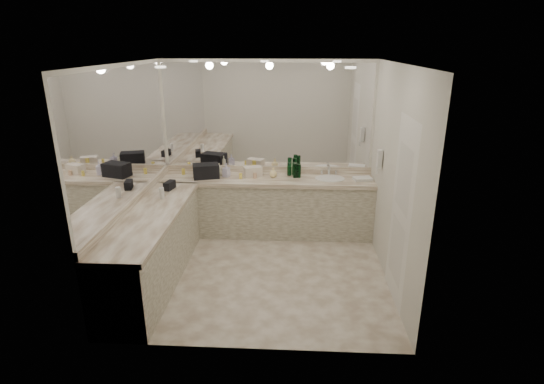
# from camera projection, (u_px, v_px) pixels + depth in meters

# --- Properties ---
(floor) EXTENTS (3.20, 3.20, 0.00)m
(floor) POSITION_uv_depth(u_px,v_px,m) (261.00, 271.00, 5.55)
(floor) COLOR beige
(floor) RESTS_ON ground
(ceiling) EXTENTS (3.20, 3.20, 0.00)m
(ceiling) POSITION_uv_depth(u_px,v_px,m) (259.00, 63.00, 4.68)
(ceiling) COLOR white
(ceiling) RESTS_ON floor
(wall_back) EXTENTS (3.20, 0.02, 2.60)m
(wall_back) POSITION_uv_depth(u_px,v_px,m) (268.00, 147.00, 6.53)
(wall_back) COLOR beige
(wall_back) RESTS_ON floor
(wall_left) EXTENTS (0.02, 3.00, 2.60)m
(wall_left) POSITION_uv_depth(u_px,v_px,m) (130.00, 174.00, 5.19)
(wall_left) COLOR beige
(wall_left) RESTS_ON floor
(wall_right) EXTENTS (0.02, 3.00, 2.60)m
(wall_right) POSITION_uv_depth(u_px,v_px,m) (394.00, 178.00, 5.03)
(wall_right) COLOR beige
(wall_right) RESTS_ON floor
(vanity_back_base) EXTENTS (3.20, 0.60, 0.84)m
(vanity_back_base) POSITION_uv_depth(u_px,v_px,m) (267.00, 207.00, 6.54)
(vanity_back_base) COLOR beige
(vanity_back_base) RESTS_ON floor
(vanity_back_top) EXTENTS (3.20, 0.64, 0.06)m
(vanity_back_top) POSITION_uv_depth(u_px,v_px,m) (266.00, 180.00, 6.38)
(vanity_back_top) COLOR silver
(vanity_back_top) RESTS_ON vanity_back_base
(vanity_left_base) EXTENTS (0.60, 2.40, 0.84)m
(vanity_left_base) POSITION_uv_depth(u_px,v_px,m) (153.00, 250.00, 5.19)
(vanity_left_base) COLOR beige
(vanity_left_base) RESTS_ON floor
(vanity_left_top) EXTENTS (0.64, 2.42, 0.06)m
(vanity_left_top) POSITION_uv_depth(u_px,v_px,m) (150.00, 216.00, 5.04)
(vanity_left_top) COLOR silver
(vanity_left_top) RESTS_ON vanity_left_base
(backsplash_back) EXTENTS (3.20, 0.04, 0.10)m
(backsplash_back) POSITION_uv_depth(u_px,v_px,m) (268.00, 169.00, 6.62)
(backsplash_back) COLOR silver
(backsplash_back) RESTS_ON vanity_back_top
(backsplash_left) EXTENTS (0.04, 3.00, 0.10)m
(backsplash_left) POSITION_uv_depth(u_px,v_px,m) (134.00, 200.00, 5.31)
(backsplash_left) COLOR silver
(backsplash_left) RESTS_ON vanity_left_top
(mirror_back) EXTENTS (3.12, 0.01, 1.55)m
(mirror_back) POSITION_uv_depth(u_px,v_px,m) (267.00, 116.00, 6.36)
(mirror_back) COLOR white
(mirror_back) RESTS_ON wall_back
(mirror_left) EXTENTS (0.01, 2.92, 1.55)m
(mirror_left) POSITION_uv_depth(u_px,v_px,m) (126.00, 136.00, 5.04)
(mirror_left) COLOR white
(mirror_left) RESTS_ON wall_left
(sink) EXTENTS (0.44, 0.44, 0.03)m
(sink) POSITION_uv_depth(u_px,v_px,m) (330.00, 179.00, 6.33)
(sink) COLOR white
(sink) RESTS_ON vanity_back_top
(faucet) EXTENTS (0.24, 0.16, 0.14)m
(faucet) POSITION_uv_depth(u_px,v_px,m) (329.00, 170.00, 6.50)
(faucet) COLOR silver
(faucet) RESTS_ON vanity_back_top
(wall_phone) EXTENTS (0.06, 0.10, 0.24)m
(wall_phone) POSITION_uv_depth(u_px,v_px,m) (379.00, 159.00, 5.68)
(wall_phone) COLOR white
(wall_phone) RESTS_ON wall_right
(door) EXTENTS (0.02, 0.82, 2.10)m
(door) POSITION_uv_depth(u_px,v_px,m) (400.00, 213.00, 4.65)
(door) COLOR white
(door) RESTS_ON wall_right
(black_toiletry_bag) EXTENTS (0.43, 0.33, 0.22)m
(black_toiletry_bag) POSITION_uv_depth(u_px,v_px,m) (206.00, 171.00, 6.34)
(black_toiletry_bag) COLOR black
(black_toiletry_bag) RESTS_ON vanity_back_top
(black_bag_spill) EXTENTS (0.13, 0.22, 0.11)m
(black_bag_spill) POSITION_uv_depth(u_px,v_px,m) (170.00, 186.00, 5.85)
(black_bag_spill) COLOR black
(black_bag_spill) RESTS_ON vanity_left_top
(cream_cosmetic_case) EXTENTS (0.30, 0.24, 0.15)m
(cream_cosmetic_case) POSITION_uv_depth(u_px,v_px,m) (253.00, 172.00, 6.42)
(cream_cosmetic_case) COLOR beige
(cream_cosmetic_case) RESTS_ON vanity_back_top
(hand_towel) EXTENTS (0.29, 0.23, 0.04)m
(hand_towel) POSITION_uv_depth(u_px,v_px,m) (363.00, 179.00, 6.26)
(hand_towel) COLOR white
(hand_towel) RESTS_ON vanity_back_top
(lotion_left) EXTENTS (0.06, 0.06, 0.15)m
(lotion_left) POSITION_uv_depth(u_px,v_px,m) (162.00, 193.00, 5.50)
(lotion_left) COLOR white
(lotion_left) RESTS_ON vanity_left_top
(soap_bottle_a) EXTENTS (0.08, 0.08, 0.19)m
(soap_bottle_a) POSITION_uv_depth(u_px,v_px,m) (219.00, 169.00, 6.45)
(soap_bottle_a) COLOR white
(soap_bottle_a) RESTS_ON vanity_back_top
(soap_bottle_b) EXTENTS (0.12, 0.12, 0.21)m
(soap_bottle_b) POSITION_uv_depth(u_px,v_px,m) (226.00, 170.00, 6.39)
(soap_bottle_b) COLOR silver
(soap_bottle_b) RESTS_ON vanity_back_top
(soap_bottle_c) EXTENTS (0.14, 0.14, 0.15)m
(soap_bottle_c) POSITION_uv_depth(u_px,v_px,m) (273.00, 172.00, 6.38)
(soap_bottle_c) COLOR #FFE79A
(soap_bottle_c) RESTS_ON vanity_back_top
(green_bottle_0) EXTENTS (0.07, 0.07, 0.20)m
(green_bottle_0) POSITION_uv_depth(u_px,v_px,m) (289.00, 169.00, 6.46)
(green_bottle_0) COLOR #0A5220
(green_bottle_0) RESTS_ON vanity_back_top
(green_bottle_1) EXTENTS (0.07, 0.07, 0.20)m
(green_bottle_1) POSITION_uv_depth(u_px,v_px,m) (297.00, 171.00, 6.36)
(green_bottle_1) COLOR #0A5220
(green_bottle_1) RESTS_ON vanity_back_top
(green_bottle_2) EXTENTS (0.07, 0.07, 0.20)m
(green_bottle_2) POSITION_uv_depth(u_px,v_px,m) (294.00, 169.00, 6.47)
(green_bottle_2) COLOR #0A5220
(green_bottle_2) RESTS_ON vanity_back_top
(green_bottle_3) EXTENTS (0.06, 0.06, 0.21)m
(green_bottle_3) POSITION_uv_depth(u_px,v_px,m) (299.00, 171.00, 6.35)
(green_bottle_3) COLOR #0A5220
(green_bottle_3) RESTS_ON vanity_back_top
(green_bottle_4) EXTENTS (0.06, 0.06, 0.22)m
(green_bottle_4) POSITION_uv_depth(u_px,v_px,m) (295.00, 171.00, 6.34)
(green_bottle_4) COLOR #0A5220
(green_bottle_4) RESTS_ON vanity_back_top
(amenity_bottle_0) EXTENTS (0.06, 0.06, 0.15)m
(amenity_bottle_0) POSITION_uv_depth(u_px,v_px,m) (253.00, 170.00, 6.50)
(amenity_bottle_0) COLOR #F2D84C
(amenity_bottle_0) RESTS_ON vanity_back_top
(amenity_bottle_1) EXTENTS (0.06, 0.06, 0.08)m
(amenity_bottle_1) POSITION_uv_depth(u_px,v_px,m) (227.00, 173.00, 6.47)
(amenity_bottle_1) COLOR white
(amenity_bottle_1) RESTS_ON vanity_back_top
(amenity_bottle_2) EXTENTS (0.05, 0.05, 0.09)m
(amenity_bottle_2) POSITION_uv_depth(u_px,v_px,m) (183.00, 172.00, 6.52)
(amenity_bottle_2) COLOR #F2D84C
(amenity_bottle_2) RESTS_ON vanity_back_top
(amenity_bottle_3) EXTENTS (0.05, 0.05, 0.08)m
(amenity_bottle_3) POSITION_uv_depth(u_px,v_px,m) (241.00, 176.00, 6.32)
(amenity_bottle_3) COLOR #F2D84C
(amenity_bottle_3) RESTS_ON vanity_back_top
(amenity_bottle_4) EXTENTS (0.07, 0.07, 0.08)m
(amenity_bottle_4) POSITION_uv_depth(u_px,v_px,m) (227.00, 173.00, 6.47)
(amenity_bottle_4) COLOR silver
(amenity_bottle_4) RESTS_ON vanity_back_top
(amenity_bottle_5) EXTENTS (0.06, 0.06, 0.14)m
(amenity_bottle_5) POSITION_uv_depth(u_px,v_px,m) (252.00, 173.00, 6.39)
(amenity_bottle_5) COLOR #E57F66
(amenity_bottle_5) RESTS_ON vanity_back_top
(amenity_bottle_6) EXTENTS (0.05, 0.05, 0.11)m
(amenity_bottle_6) POSITION_uv_depth(u_px,v_px,m) (212.00, 173.00, 6.40)
(amenity_bottle_6) COLOR silver
(amenity_bottle_6) RESTS_ON vanity_back_top
(amenity_bottle_7) EXTENTS (0.05, 0.05, 0.08)m
(amenity_bottle_7) POSITION_uv_depth(u_px,v_px,m) (255.00, 176.00, 6.33)
(amenity_bottle_7) COLOR #E0B28C
(amenity_bottle_7) RESTS_ON vanity_back_top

